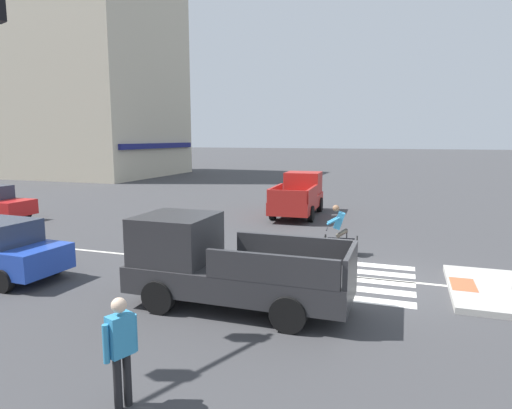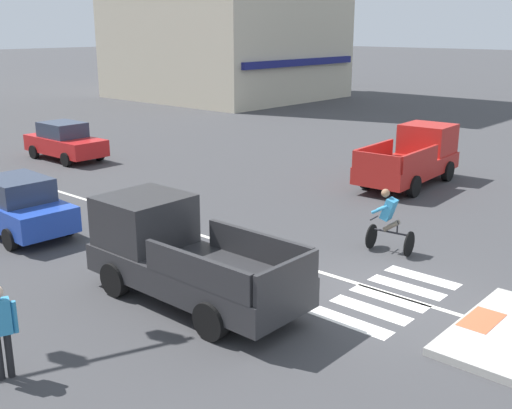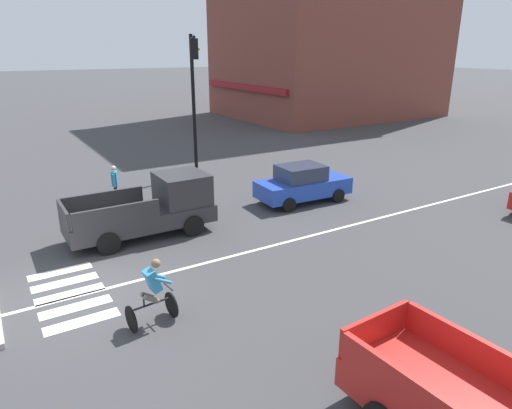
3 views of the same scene
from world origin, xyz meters
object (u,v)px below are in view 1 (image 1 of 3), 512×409
Objects in this scene: pickup_truck_red_cross_right at (299,195)px; pickup_truck_charcoal_westbound_near at (220,265)px; pedestrian_at_curb_left at (121,344)px; cyclist at (339,229)px.

pickup_truck_charcoal_westbound_near is (-12.72, -1.12, 0.00)m from pickup_truck_red_cross_right.
pickup_truck_red_cross_right is 3.10× the size of pedestrian_at_curb_left.
cyclist is at bearing -19.73° from pickup_truck_charcoal_westbound_near.
pickup_truck_charcoal_westbound_near is at bearing 3.46° from pedestrian_at_curb_left.
cyclist reaches higher than pedestrian_at_curb_left.
pedestrian_at_curb_left is at bearing -175.35° from pickup_truck_red_cross_right.
pickup_truck_red_cross_right is 16.91m from pedestrian_at_curb_left.
pedestrian_at_curb_left is (-16.86, -1.37, 0.00)m from pickup_truck_red_cross_right.
pickup_truck_red_cross_right is 3.09× the size of cyclist.
pickup_truck_charcoal_westbound_near is 5.82m from cyclist.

